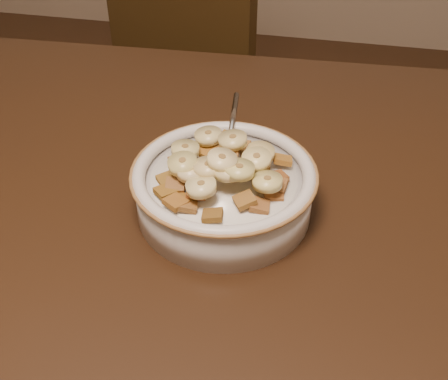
% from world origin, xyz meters
% --- Properties ---
extents(table, '(1.44, 0.96, 0.04)m').
position_xyz_m(table, '(0.00, 0.00, 0.73)').
color(table, black).
rests_on(table, floor).
extents(chair, '(0.50, 0.50, 0.91)m').
position_xyz_m(chair, '(-0.04, 0.69, 0.45)').
color(chair, black).
rests_on(chair, floor).
extents(cereal_bowl, '(0.19, 0.19, 0.05)m').
position_xyz_m(cereal_bowl, '(0.24, 0.06, 0.77)').
color(cereal_bowl, silver).
rests_on(cereal_bowl, table).
extents(milk, '(0.16, 0.16, 0.00)m').
position_xyz_m(milk, '(0.24, 0.06, 0.80)').
color(milk, white).
rests_on(milk, cereal_bowl).
extents(spoon, '(0.04, 0.05, 0.01)m').
position_xyz_m(spoon, '(0.24, 0.09, 0.80)').
color(spoon, '#BCBCBC').
rests_on(spoon, cereal_bowl).
extents(cereal_square_0, '(0.02, 0.02, 0.01)m').
position_xyz_m(cereal_square_0, '(0.30, 0.10, 0.81)').
color(cereal_square_0, '#915919').
rests_on(cereal_square_0, milk).
extents(cereal_square_1, '(0.03, 0.03, 0.01)m').
position_xyz_m(cereal_square_1, '(0.27, 0.11, 0.80)').
color(cereal_square_1, brown).
rests_on(cereal_square_1, milk).
extents(cereal_square_2, '(0.02, 0.02, 0.01)m').
position_xyz_m(cereal_square_2, '(0.19, 0.03, 0.81)').
color(cereal_square_2, brown).
rests_on(cereal_square_2, milk).
extents(cereal_square_3, '(0.02, 0.02, 0.01)m').
position_xyz_m(cereal_square_3, '(0.24, -0.00, 0.80)').
color(cereal_square_3, brown).
rests_on(cereal_square_3, milk).
extents(cereal_square_4, '(0.03, 0.03, 0.01)m').
position_xyz_m(cereal_square_4, '(0.21, 0.10, 0.81)').
color(cereal_square_4, '#8E581C').
rests_on(cereal_square_4, milk).
extents(cereal_square_5, '(0.03, 0.03, 0.01)m').
position_xyz_m(cereal_square_5, '(0.30, 0.07, 0.80)').
color(cereal_square_5, brown).
rests_on(cereal_square_5, milk).
extents(cereal_square_6, '(0.02, 0.02, 0.01)m').
position_xyz_m(cereal_square_6, '(0.30, 0.05, 0.80)').
color(cereal_square_6, brown).
rests_on(cereal_square_6, milk).
extents(cereal_square_7, '(0.03, 0.03, 0.01)m').
position_xyz_m(cereal_square_7, '(0.23, 0.13, 0.80)').
color(cereal_square_7, brown).
rests_on(cereal_square_7, milk).
extents(cereal_square_8, '(0.03, 0.03, 0.01)m').
position_xyz_m(cereal_square_8, '(0.19, 0.07, 0.80)').
color(cereal_square_8, '#94521F').
rests_on(cereal_square_8, milk).
extents(cereal_square_9, '(0.03, 0.03, 0.01)m').
position_xyz_m(cereal_square_9, '(0.21, 0.05, 0.81)').
color(cereal_square_9, brown).
rests_on(cereal_square_9, milk).
extents(cereal_square_10, '(0.03, 0.03, 0.01)m').
position_xyz_m(cereal_square_10, '(0.20, 0.01, 0.80)').
color(cereal_square_10, brown).
rests_on(cereal_square_10, milk).
extents(cereal_square_11, '(0.03, 0.03, 0.01)m').
position_xyz_m(cereal_square_11, '(0.19, 0.02, 0.80)').
color(cereal_square_11, brown).
rests_on(cereal_square_11, milk).
extents(cereal_square_12, '(0.02, 0.02, 0.01)m').
position_xyz_m(cereal_square_12, '(0.22, 0.02, 0.81)').
color(cereal_square_12, brown).
rests_on(cereal_square_12, milk).
extents(cereal_square_13, '(0.02, 0.02, 0.01)m').
position_xyz_m(cereal_square_13, '(0.24, 0.07, 0.82)').
color(cereal_square_13, olive).
rests_on(cereal_square_13, milk).
extents(cereal_square_14, '(0.02, 0.02, 0.01)m').
position_xyz_m(cereal_square_14, '(0.26, 0.08, 0.81)').
color(cereal_square_14, brown).
rests_on(cereal_square_14, milk).
extents(cereal_square_15, '(0.02, 0.02, 0.01)m').
position_xyz_m(cereal_square_15, '(0.28, 0.08, 0.81)').
color(cereal_square_15, '#985B1A').
rests_on(cereal_square_15, milk).
extents(cereal_square_16, '(0.02, 0.02, 0.01)m').
position_xyz_m(cereal_square_16, '(0.22, 0.04, 0.81)').
color(cereal_square_16, brown).
rests_on(cereal_square_16, milk).
extents(cereal_square_17, '(0.02, 0.02, 0.01)m').
position_xyz_m(cereal_square_17, '(0.22, 0.05, 0.82)').
color(cereal_square_17, brown).
rests_on(cereal_square_17, milk).
extents(cereal_square_18, '(0.03, 0.03, 0.01)m').
position_xyz_m(cereal_square_18, '(0.18, 0.04, 0.80)').
color(cereal_square_18, brown).
rests_on(cereal_square_18, milk).
extents(cereal_square_19, '(0.02, 0.02, 0.01)m').
position_xyz_m(cereal_square_19, '(0.21, 0.01, 0.80)').
color(cereal_square_19, '#9D6B2E').
rests_on(cereal_square_19, milk).
extents(cereal_square_20, '(0.03, 0.03, 0.01)m').
position_xyz_m(cereal_square_20, '(0.20, 0.01, 0.80)').
color(cereal_square_20, '#905A24').
rests_on(cereal_square_20, milk).
extents(cereal_square_21, '(0.03, 0.03, 0.01)m').
position_xyz_m(cereal_square_21, '(0.27, 0.02, 0.81)').
color(cereal_square_21, brown).
rests_on(cereal_square_21, milk).
extents(cereal_square_22, '(0.03, 0.03, 0.01)m').
position_xyz_m(cereal_square_22, '(0.25, 0.05, 0.82)').
color(cereal_square_22, '#9C6A28').
rests_on(cereal_square_22, milk).
extents(cereal_square_23, '(0.02, 0.02, 0.01)m').
position_xyz_m(cereal_square_23, '(0.25, 0.12, 0.80)').
color(cereal_square_23, brown).
rests_on(cereal_square_23, milk).
extents(cereal_square_24, '(0.02, 0.02, 0.01)m').
position_xyz_m(cereal_square_24, '(0.28, 0.02, 0.80)').
color(cereal_square_24, brown).
rests_on(cereal_square_24, milk).
extents(cereal_square_25, '(0.02, 0.02, 0.01)m').
position_xyz_m(cereal_square_25, '(0.30, 0.04, 0.80)').
color(cereal_square_25, brown).
rests_on(cereal_square_25, milk).
extents(cereal_square_26, '(0.03, 0.03, 0.01)m').
position_xyz_m(cereal_square_26, '(0.23, 0.10, 0.81)').
color(cereal_square_26, brown).
rests_on(cereal_square_26, milk).
extents(banana_slice_0, '(0.04, 0.04, 0.01)m').
position_xyz_m(banana_slice_0, '(0.25, 0.04, 0.82)').
color(banana_slice_0, '#EACD85').
rests_on(banana_slice_0, milk).
extents(banana_slice_1, '(0.04, 0.04, 0.01)m').
position_xyz_m(banana_slice_1, '(0.27, 0.07, 0.82)').
color(banana_slice_1, '#FADF9F').
rests_on(banana_slice_1, milk).
extents(banana_slice_2, '(0.04, 0.04, 0.01)m').
position_xyz_m(banana_slice_2, '(0.26, 0.04, 0.83)').
color(banana_slice_2, '#D2C264').
rests_on(banana_slice_2, milk).
extents(banana_slice_3, '(0.04, 0.04, 0.01)m').
position_xyz_m(banana_slice_3, '(0.27, 0.09, 0.82)').
color(banana_slice_3, '#E6C673').
rests_on(banana_slice_3, milk).
extents(banana_slice_4, '(0.04, 0.04, 0.01)m').
position_xyz_m(banana_slice_4, '(0.29, 0.04, 0.82)').
color(banana_slice_4, '#CBC071').
rests_on(banana_slice_4, milk).
extents(banana_slice_5, '(0.04, 0.04, 0.01)m').
position_xyz_m(banana_slice_5, '(0.24, 0.09, 0.83)').
color(banana_slice_5, '#CBB979').
rests_on(banana_slice_5, milk).
extents(banana_slice_6, '(0.04, 0.04, 0.01)m').
position_xyz_m(banana_slice_6, '(0.21, 0.04, 0.82)').
color(banana_slice_6, beige).
rests_on(banana_slice_6, milk).
extents(banana_slice_7, '(0.04, 0.04, 0.01)m').
position_xyz_m(banana_slice_7, '(0.22, 0.02, 0.82)').
color(banana_slice_7, beige).
rests_on(banana_slice_7, milk).
extents(banana_slice_8, '(0.04, 0.04, 0.02)m').
position_xyz_m(banana_slice_8, '(0.20, 0.04, 0.82)').
color(banana_slice_8, '#D8CC73').
rests_on(banana_slice_8, milk).
extents(banana_slice_9, '(0.04, 0.04, 0.01)m').
position_xyz_m(banana_slice_9, '(0.19, 0.08, 0.82)').
color(banana_slice_9, beige).
rests_on(banana_slice_9, milk).
extents(banana_slice_10, '(0.04, 0.04, 0.01)m').
position_xyz_m(banana_slice_10, '(0.21, 0.11, 0.82)').
color(banana_slice_10, beige).
rests_on(banana_slice_10, milk).
extents(banana_slice_11, '(0.04, 0.04, 0.02)m').
position_xyz_m(banana_slice_11, '(0.24, 0.05, 0.83)').
color(banana_slice_11, '#F3E594').
rests_on(banana_slice_11, milk).
extents(banana_slice_12, '(0.03, 0.03, 0.01)m').
position_xyz_m(banana_slice_12, '(0.23, 0.04, 0.82)').
color(banana_slice_12, '#F1CD7B').
rests_on(banana_slice_12, milk).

